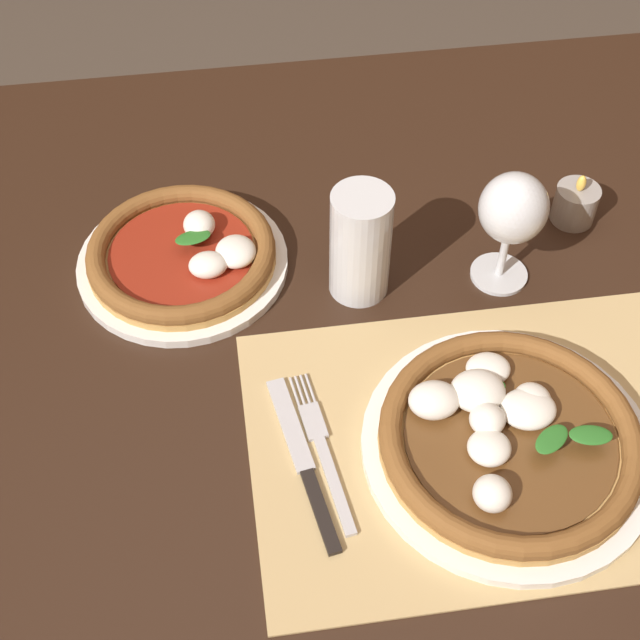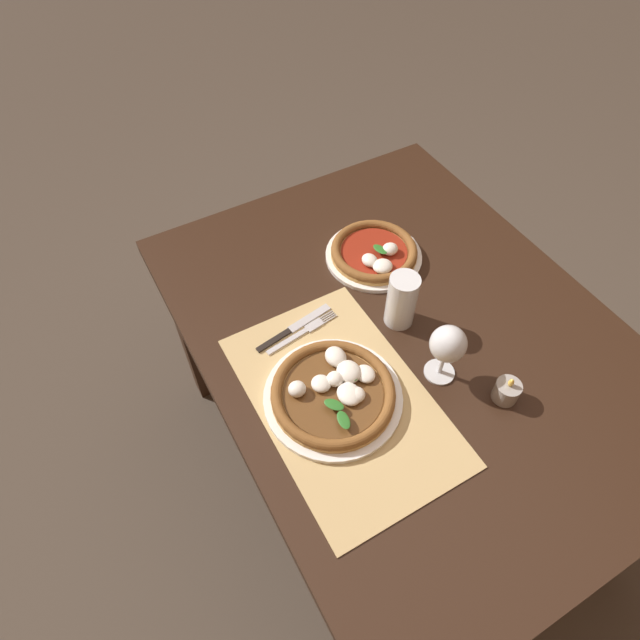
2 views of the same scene
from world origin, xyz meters
The scene contains 10 objects.
ground_plane centered at (0.00, 0.00, 0.00)m, with size 24.00×24.00×0.00m, color #473D33.
dining_table centered at (0.00, 0.00, 0.64)m, with size 1.26×0.96×0.74m.
paper_placemat centered at (0.08, -0.24, 0.74)m, with size 0.56×0.35×0.00m, color tan.
pizza_near centered at (0.07, -0.25, 0.76)m, with size 0.31×0.31×0.05m.
pizza_far centered at (-0.25, 0.06, 0.76)m, with size 0.26×0.26×0.05m.
wine_glass centered at (0.13, -0.01, 0.85)m, with size 0.08×0.08×0.16m.
pint_glass centered at (-0.04, 0.00, 0.81)m, with size 0.07×0.07×0.15m.
fork centered at (-0.12, -0.23, 0.75)m, with size 0.04×0.20×0.00m.
knife centered at (-0.14, -0.24, 0.75)m, with size 0.05×0.21×0.01m.
votive_candle centered at (0.25, 0.08, 0.76)m, with size 0.06×0.06×0.07m.
Camera 2 is at (0.57, -0.57, 1.77)m, focal length 30.00 mm.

